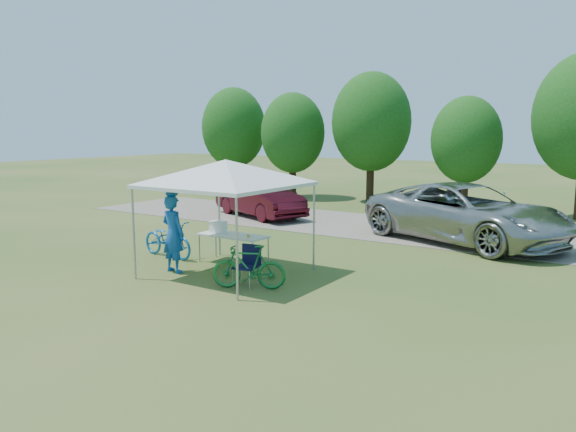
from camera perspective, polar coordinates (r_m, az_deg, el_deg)
name	(u,v)px	position (r m, az deg, el deg)	size (l,w,h in m)	color
ground	(227,274)	(13.53, -6.17, -5.89)	(100.00, 100.00, 0.00)	#2D5119
gravel_strip	(371,226)	(20.21, 8.40, -1.02)	(24.00, 5.00, 0.02)	gray
canopy	(226,163)	(13.12, -6.36, 5.39)	(4.53, 4.53, 3.00)	#A5A5AA
treeline	(425,127)	(25.63, 13.77, 8.80)	(24.89, 4.28, 6.30)	#382314
folding_table	(233,236)	(14.43, -5.59, -2.06)	(1.84, 0.77, 0.76)	white
folding_chair	(248,262)	(12.44, -4.04, -4.64)	(0.53, 0.55, 0.91)	black
cooler	(218,227)	(14.71, -7.11, -1.11)	(0.42, 0.28, 0.30)	white
ice_cream_cup	(248,236)	(14.06, -4.06, -2.02)	(0.08, 0.08, 0.06)	gold
cyclist	(173,234)	(13.74, -11.59, -1.79)	(0.68, 0.45, 1.88)	#144EA5
bike_blue	(168,239)	(15.47, -12.13, -2.32)	(0.65, 1.87, 0.98)	#125C9F
bike_green	(249,267)	(12.17, -4.01, -5.18)	(0.46, 1.61, 0.97)	#16632D
minivan	(467,213)	(17.83, 17.69, 0.28)	(2.95, 6.39, 1.78)	#A7A6A2
sedan	(260,198)	(22.05, -2.88, 1.85)	(1.56, 4.48, 1.47)	#410A14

